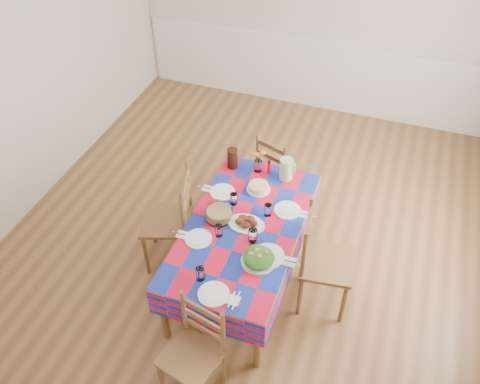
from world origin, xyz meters
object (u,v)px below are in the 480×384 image
dining_table (243,232)px  tea_pitcher (232,158)px  chair_right (321,262)px  chair_left (172,220)px  meat_platter (246,223)px  chair_near (194,353)px  chair_far (277,170)px  green_pitcher (286,169)px

dining_table → tea_pitcher: (-0.35, 0.70, 0.17)m
chair_right → chair_left: bearing=81.9°
dining_table → chair_left: (-0.68, 0.01, -0.10)m
meat_platter → chair_near: size_ratio=0.36×
meat_platter → chair_far: size_ratio=0.36×
tea_pitcher → chair_far: 0.61m
meat_platter → tea_pitcher: 0.78m
dining_table → green_pitcher: green_pitcher is taller
tea_pitcher → chair_left: chair_left is taller
green_pitcher → chair_near: (-0.15, -1.79, -0.34)m
green_pitcher → tea_pitcher: size_ratio=1.06×
tea_pitcher → chair_right: (1.03, -0.71, -0.28)m
chair_far → green_pitcher: bearing=136.1°
dining_table → meat_platter: bearing=55.7°
green_pitcher → chair_left: 1.13m
chair_near → chair_far: chair_near is taller
meat_platter → chair_far: (-0.03, 1.06, -0.27)m
green_pitcher → chair_left: bearing=-140.3°
chair_near → chair_right: size_ratio=0.88×
dining_table → chair_left: bearing=178.8°
meat_platter → green_pitcher: bearing=78.0°
chair_left → chair_right: 1.35m
chair_near → chair_right: chair_right is taller
chair_left → chair_right: size_ratio=1.02×
tea_pitcher → meat_platter: bearing=-61.4°
chair_near → chair_far: bearing=103.6°
meat_platter → chair_far: chair_far is taller
chair_far → chair_left: (-0.66, -1.07, 0.07)m
chair_far → chair_left: chair_left is taller
chair_left → chair_right: bearing=71.3°
chair_near → chair_left: bearing=135.1°
dining_table → meat_platter: size_ratio=5.46×
green_pitcher → chair_right: 0.93m
green_pitcher → chair_right: bearing=-54.4°
dining_table → green_pitcher: bearing=77.1°
tea_pitcher → chair_far: size_ratio=0.23×
chair_left → dining_table: bearing=70.9°
dining_table → chair_right: size_ratio=1.72×
dining_table → chair_right: chair_right is taller
tea_pitcher → chair_left: size_ratio=0.20×
meat_platter → chair_left: (-0.69, -0.01, -0.19)m
chair_far → chair_near: bearing=111.2°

